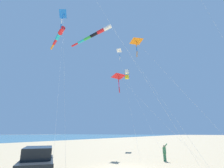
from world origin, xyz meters
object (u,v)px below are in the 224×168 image
kite_delta_rainbow_low_near (119,77)px  kite_windsock_orange_high_right (59,36)px  kite_box_teal_far_right (127,74)px  kite_windsock_long_streamer_left (96,34)px  kite_delta_purple_drifting (64,15)px  kite_delta_green_low_center (137,42)px  parked_car (37,163)px  person_child_green_jacket (165,151)px  kite_delta_yellow_midlevel (119,51)px

kite_delta_rainbow_low_near → kite_windsock_orange_high_right: bearing=165.4°
kite_box_teal_far_right → kite_delta_rainbow_low_near: size_ratio=1.78×
kite_windsock_long_streamer_left → kite_delta_purple_drifting: kite_windsock_long_streamer_left is taller
kite_windsock_orange_high_right → kite_delta_purple_drifting: 13.77m
kite_windsock_long_streamer_left → kite_delta_green_low_center: kite_windsock_long_streamer_left is taller
kite_windsock_orange_high_right → kite_delta_purple_drifting: kite_windsock_orange_high_right is taller
parked_car → kite_box_teal_far_right: kite_box_teal_far_right is taller
kite_delta_purple_drifting → kite_delta_green_low_center: size_ratio=1.27×
person_child_green_jacket → kite_windsock_orange_high_right: (-17.51, 0.69, 18.60)m
kite_box_teal_far_right → kite_delta_purple_drifting: bearing=-83.3°
kite_windsock_long_streamer_left → kite_delta_purple_drifting: 5.24m
person_child_green_jacket → kite_delta_yellow_midlevel: kite_delta_yellow_midlevel is taller
parked_car → kite_delta_yellow_midlevel: 23.80m
person_child_green_jacket → kite_windsock_long_streamer_left: 16.05m
person_child_green_jacket → kite_delta_purple_drifting: kite_delta_purple_drifting is taller
kite_delta_yellow_midlevel → kite_windsock_long_streamer_left: bearing=-82.7°
kite_delta_yellow_midlevel → kite_windsock_long_streamer_left: size_ratio=1.07×
kite_delta_rainbow_low_near → kite_delta_purple_drifting: kite_delta_purple_drifting is taller
kite_box_teal_far_right → kite_delta_green_low_center: kite_box_teal_far_right is taller
parked_car → kite_delta_green_low_center: bearing=61.9°
kite_box_teal_far_right → kite_delta_yellow_midlevel: 7.94m
parked_car → kite_delta_rainbow_low_near: size_ratio=0.50×
person_child_green_jacket → kite_windsock_long_streamer_left: bearing=-160.3°
parked_car → kite_delta_green_low_center: size_ratio=0.37×
kite_windsock_long_streamer_left → kite_delta_rainbow_low_near: kite_windsock_long_streamer_left is taller
parked_car → kite_windsock_long_streamer_left: 16.79m
kite_windsock_orange_high_right → kite_windsock_long_streamer_left: (10.49, -3.20, -4.39)m
kite_delta_rainbow_low_near → kite_delta_purple_drifting: 8.81m
kite_delta_purple_drifting → kite_delta_yellow_midlevel: bearing=92.0°
kite_box_teal_far_right → kite_delta_rainbow_low_near: (6.57, -16.68, -6.28)m
kite_box_teal_far_right → kite_windsock_long_streamer_left: 16.56m
kite_box_teal_far_right → parked_car: bearing=-78.3°
person_child_green_jacket → kite_delta_green_low_center: size_ratio=0.14×
kite_box_teal_far_right → kite_delta_green_low_center: size_ratio=1.32×
kite_delta_purple_drifting → kite_delta_green_low_center: 8.29m
kite_box_teal_far_right → kite_delta_purple_drifting: kite_box_teal_far_right is taller
kite_delta_rainbow_low_near → kite_delta_green_low_center: kite_delta_green_low_center is taller
person_child_green_jacket → kite_windsock_orange_high_right: size_ratio=0.08×
person_child_green_jacket → kite_delta_purple_drifting: (-7.66, -7.70, 13.89)m
kite_windsock_orange_high_right → kite_delta_rainbow_low_near: kite_windsock_orange_high_right is taller
kite_delta_purple_drifting → kite_delta_rainbow_low_near: bearing=49.7°
person_child_green_jacket → parked_car: bearing=-114.0°
kite_delta_rainbow_low_near → kite_delta_green_low_center: size_ratio=0.74×
kite_windsock_orange_high_right → kite_delta_purple_drifting: (9.85, -8.39, -4.71)m
kite_windsock_orange_high_right → kite_windsock_long_streamer_left: bearing=-17.0°
kite_windsock_orange_high_right → kite_box_teal_far_right: (7.32, 13.06, -4.64)m
person_child_green_jacket → kite_delta_rainbow_low_near: 8.99m
kite_delta_yellow_midlevel → kite_delta_green_low_center: bearing=-54.9°
person_child_green_jacket → kite_windsock_long_streamer_left: (-7.02, -2.51, 14.21)m
person_child_green_jacket → kite_delta_rainbow_low_near: size_ratio=0.19×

